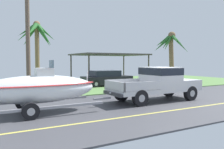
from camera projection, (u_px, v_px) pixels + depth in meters
ground at (100, 87)px, 19.66m from camera, size 36.00×22.00×0.11m
pickup_truck_towing at (160, 82)px, 12.65m from camera, size 5.46×2.02×1.85m
boat_on_trailer at (38, 89)px, 9.47m from camera, size 6.13×2.21×2.22m
parked_sedan_near at (106, 78)px, 19.98m from camera, size 4.31×1.86×1.38m
carport_awning at (109, 55)px, 23.54m from camera, size 7.07×5.26×2.94m
palm_tree_near_right at (170, 46)px, 21.16m from camera, size 3.13×2.92×4.94m
palm_tree_mid at (37, 37)px, 17.61m from camera, size 3.07×3.27×5.30m
utility_pole at (27, 18)px, 12.83m from camera, size 0.24×1.80×8.96m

